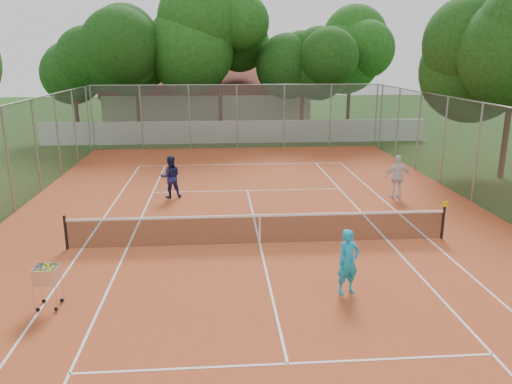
{
  "coord_description": "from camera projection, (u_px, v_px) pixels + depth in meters",
  "views": [
    {
      "loc": [
        -1.26,
        -14.72,
        5.77
      ],
      "look_at": [
        0.0,
        1.5,
        1.3
      ],
      "focal_mm": 35.0,
      "sensor_mm": 36.0,
      "label": 1
    }
  ],
  "objects": [
    {
      "name": "player_far_left",
      "position": [
        171.0,
        177.0,
        20.67
      ],
      "size": [
        0.95,
        0.8,
        1.76
      ],
      "primitive_type": "imported",
      "rotation": [
        0.0,
        0.0,
        3.31
      ],
      "color": "navy",
      "rests_on": "court_pad"
    },
    {
      "name": "player_far_right",
      "position": [
        398.0,
        177.0,
        20.55
      ],
      "size": [
        1.07,
        0.46,
        1.82
      ],
      "primitive_type": "imported",
      "rotation": [
        0.0,
        0.0,
        3.12
      ],
      "color": "silver",
      "rests_on": "court_pad"
    },
    {
      "name": "ground",
      "position": [
        260.0,
        244.0,
        15.77
      ],
      "size": [
        120.0,
        120.0,
        0.0
      ],
      "primitive_type": "plane",
      "color": "#183A0F",
      "rests_on": "ground"
    },
    {
      "name": "player_near",
      "position": [
        348.0,
        262.0,
        12.29
      ],
      "size": [
        0.7,
        0.58,
        1.66
      ],
      "primitive_type": "imported",
      "rotation": [
        0.0,
        0.0,
        0.35
      ],
      "color": "#189FD2",
      "rests_on": "court_pad"
    },
    {
      "name": "tropical_trees",
      "position": [
        234.0,
        66.0,
        35.6
      ],
      "size": [
        29.0,
        19.0,
        10.0
      ],
      "primitive_type": "cube",
      "color": "black",
      "rests_on": "ground"
    },
    {
      "name": "court_pad",
      "position": [
        260.0,
        244.0,
        15.77
      ],
      "size": [
        18.0,
        34.0,
        0.02
      ],
      "primitive_type": "cube",
      "color": "#AE4822",
      "rests_on": "ground"
    },
    {
      "name": "court_lines",
      "position": [
        260.0,
        243.0,
        15.77
      ],
      "size": [
        10.98,
        23.78,
        0.01
      ],
      "primitive_type": "cube",
      "color": "white",
      "rests_on": "court_pad"
    },
    {
      "name": "ball_hopper",
      "position": [
        48.0,
        285.0,
        11.62
      ],
      "size": [
        0.72,
        0.72,
        1.13
      ],
      "primitive_type": "cube",
      "rotation": [
        0.0,
        0.0,
        -0.41
      ],
      "color": "silver",
      "rests_on": "court_pad"
    },
    {
      "name": "perimeter_fence",
      "position": [
        260.0,
        183.0,
        15.24
      ],
      "size": [
        18.0,
        34.0,
        4.0
      ],
      "primitive_type": "cube",
      "color": "slate",
      "rests_on": "ground"
    },
    {
      "name": "tennis_net",
      "position": [
        260.0,
        229.0,
        15.64
      ],
      "size": [
        11.88,
        0.1,
        0.98
      ],
      "primitive_type": "cube",
      "color": "black",
      "rests_on": "court_pad"
    },
    {
      "name": "boundary_wall",
      "position": [
        236.0,
        132.0,
        33.84
      ],
      "size": [
        26.0,
        0.3,
        1.5
      ],
      "primitive_type": "cube",
      "color": "white",
      "rests_on": "ground"
    },
    {
      "name": "clubhouse",
      "position": [
        208.0,
        98.0,
        42.92
      ],
      "size": [
        16.4,
        9.0,
        4.4
      ],
      "primitive_type": "cube",
      "color": "beige",
      "rests_on": "ground"
    }
  ]
}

